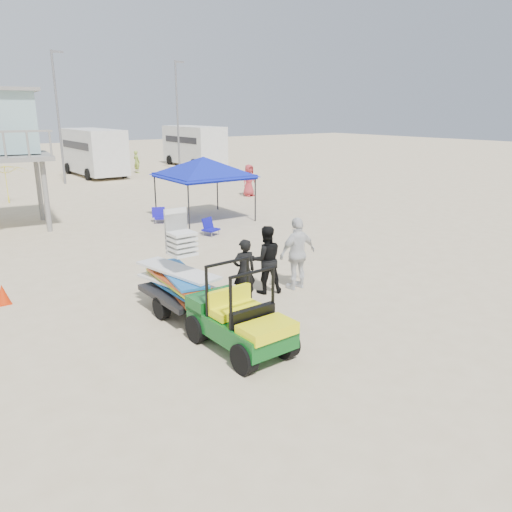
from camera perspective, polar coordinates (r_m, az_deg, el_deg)
ground at (r=9.60m, az=8.41°, el=-12.09°), size 140.00×140.00×0.00m
utility_cart at (r=9.68m, az=-1.83°, el=-6.47°), size 1.20×2.26×1.70m
surf_trailer at (r=11.53m, az=-8.42°, el=-2.38°), size 1.41×2.53×2.15m
man_left at (r=12.06m, az=-1.36°, el=-1.75°), size 0.65×0.49×1.60m
man_mid at (r=12.70m, az=1.13°, el=-0.41°), size 1.05×0.94×1.76m
man_right at (r=13.02m, az=4.77°, el=0.29°), size 1.13×0.49×1.91m
canopy_blue at (r=21.40m, az=-6.04°, el=10.84°), size 3.38×3.38×3.07m
umbrella_b at (r=28.21m, az=-26.52°, el=7.39°), size 3.04×3.04×1.95m
cone_near at (r=13.60m, az=-26.97°, el=-3.92°), size 0.34×0.34×0.50m
beach_chair_b at (r=18.91m, az=-5.36°, el=3.35°), size 0.69×0.75×0.64m
beach_chair_c at (r=21.32m, az=-10.95°, el=4.60°), size 0.70×0.78×0.64m
rv_mid_right at (r=37.97m, az=-18.09°, el=11.42°), size 2.64×7.00×3.25m
rv_far_right at (r=43.01m, az=-7.11°, el=12.57°), size 2.64×6.60×3.25m
light_pole_left at (r=34.14m, az=-21.64°, el=14.34°), size 0.14×0.14×8.00m
light_pole_right at (r=38.86m, az=-8.96°, el=15.36°), size 0.14×0.14×8.00m
distant_beachgoers at (r=31.05m, az=-6.01°, el=9.43°), size 1.38×14.16×1.72m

